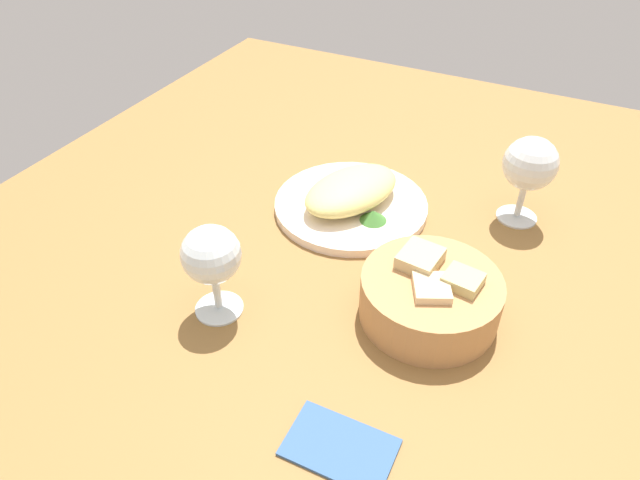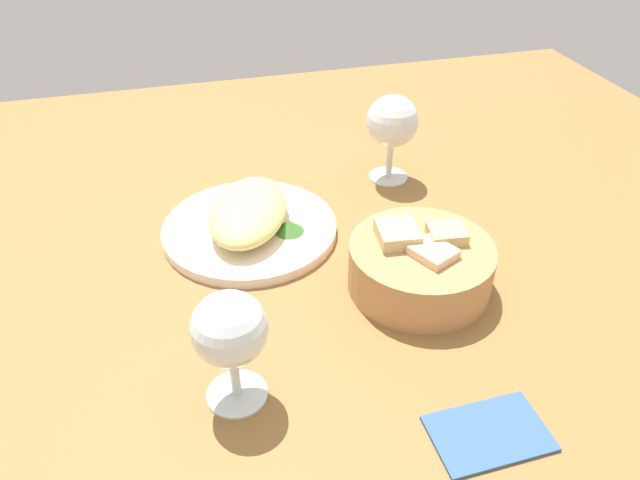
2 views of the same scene
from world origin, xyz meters
The scene contains 8 objects.
ground_plane centered at (0.00, 0.00, -1.00)cm, with size 140.00×140.00×2.00cm, color olive.
plate centered at (-11.94, -14.47, 0.70)cm, with size 23.94×23.94×1.40cm, color #F3E0D2.
omelette centered at (-11.94, -14.47, 3.61)cm, with size 17.04×10.23×4.42cm, color #E2D478.
lettuce_garnish centered at (-9.03, -9.54, 2.27)cm, with size 4.08×4.08×1.74cm, color #407C31.
bread_basket centered at (4.54, 3.59, 3.30)cm, with size 17.35×17.35×7.77cm.
wine_glass_near centered at (15.63, -20.52, 8.64)cm, with size 7.29×7.29×12.85cm.
wine_glass_far centered at (-21.38, 9.40, 9.25)cm, with size 7.93×7.93×13.68cm.
folded_napkin centered at (26.51, 1.61, 0.40)cm, with size 11.00×7.00×0.80cm, color #35598C.
Camera 1 is at (56.08, 14.18, 53.12)cm, focal length 32.23 mm.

